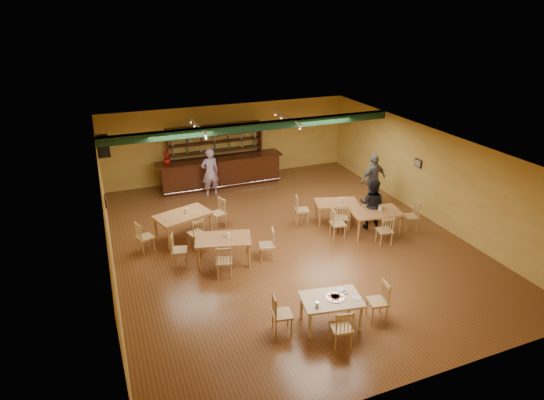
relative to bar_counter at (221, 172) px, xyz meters
name	(u,v)px	position (x,y,z in m)	size (l,w,h in m)	color
floor	(287,241)	(0.65, -5.15, -0.56)	(12.00, 12.00, 0.00)	brown
ceiling_beam	(255,127)	(0.65, -2.35, 2.31)	(10.00, 0.30, 0.25)	#10321B
track_rail_left	(198,125)	(-1.15, -1.75, 2.38)	(0.05, 2.50, 0.05)	silver
track_rail_right	(287,117)	(2.05, -1.75, 2.38)	(0.05, 2.50, 0.05)	silver
ac_unit	(103,146)	(-4.15, -0.95, 1.79)	(0.34, 0.70, 0.48)	silver
picture_left	(105,201)	(-4.32, -4.15, 1.14)	(0.04, 0.34, 0.28)	black
picture_right	(418,163)	(5.62, -4.65, 1.14)	(0.04, 0.34, 0.28)	black
bar_counter	(221,172)	(0.00, 0.00, 0.00)	(4.94, 0.85, 1.13)	black
back_bar_hutch	(216,153)	(0.00, 0.63, 0.57)	(3.82, 0.40, 2.28)	black
poinsettia	(167,158)	(-2.02, 0.00, 0.82)	(0.28, 0.28, 0.51)	#A8110F
dining_table_a	(184,226)	(-2.23, -3.81, -0.16)	(1.60, 0.96, 0.80)	#A4683A
dining_table_b	(336,212)	(2.67, -4.50, -0.22)	(1.37, 0.82, 0.69)	#A4683A
dining_table_c	(224,250)	(-1.48, -5.62, -0.19)	(1.50, 0.90, 0.75)	#A4683A
dining_table_d	(375,222)	(3.37, -5.68, -0.19)	(1.52, 0.91, 0.76)	#A4683A
near_table	(331,311)	(0.00, -9.07, -0.21)	(1.31, 0.84, 0.70)	#CDAD89
pizza_tray	(335,297)	(0.09, -9.07, 0.14)	(0.40, 0.40, 0.01)	silver
parmesan_shaker	(317,304)	(-0.42, -9.21, 0.19)	(0.07, 0.07, 0.11)	#EAE5C6
napkin_stack	(340,290)	(0.33, -8.88, 0.15)	(0.20, 0.15, 0.03)	white
pizza_server	(340,294)	(0.23, -9.02, 0.15)	(0.32, 0.09, 0.00)	silver
side_plate	(356,298)	(0.51, -9.25, 0.14)	(0.22, 0.22, 0.01)	white
patron_bar	(210,172)	(-0.61, -0.83, 0.34)	(0.66, 0.43, 1.82)	#804597
patron_right_a	(372,204)	(3.47, -5.30, 0.25)	(0.79, 0.62, 1.62)	black
patron_right_b	(373,179)	(4.57, -3.68, 0.35)	(1.08, 0.45, 1.84)	slate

